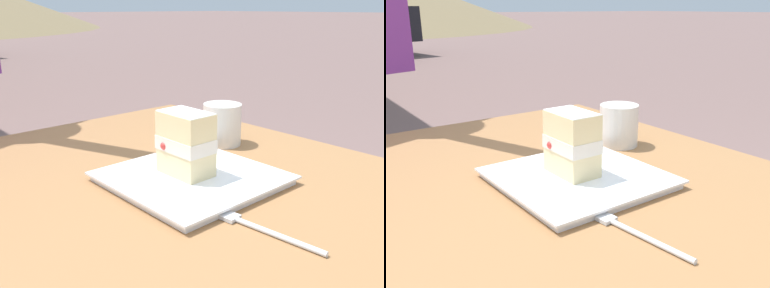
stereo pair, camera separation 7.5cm
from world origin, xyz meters
The scene contains 4 objects.
dessert_plate centered at (0.17, -0.10, 0.70)m, with size 0.27×0.27×0.02m.
cake_slice centered at (0.18, -0.10, 0.77)m, with size 0.10×0.07×0.11m.
dessert_fork centered at (-0.03, -0.05, 0.70)m, with size 0.17×0.03×0.01m.
coffee_cup centered at (0.29, -0.30, 0.74)m, with size 0.09×0.09×0.09m.
Camera 2 is at (-0.41, 0.32, 1.00)m, focal length 40.36 mm.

